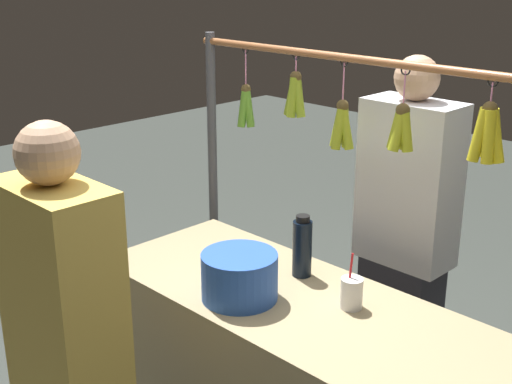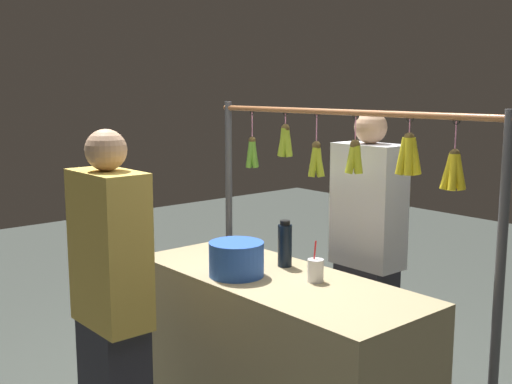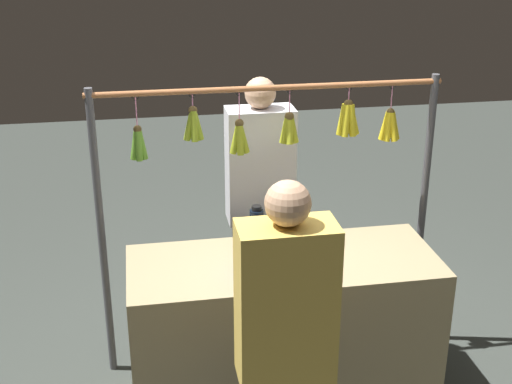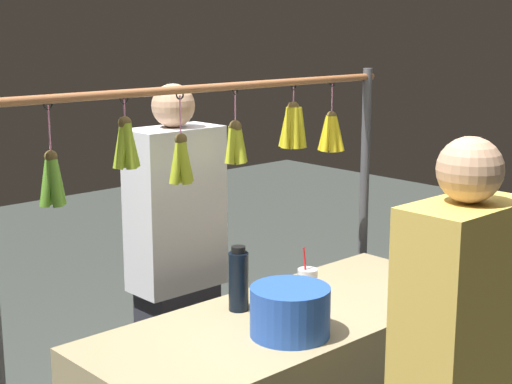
% 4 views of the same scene
% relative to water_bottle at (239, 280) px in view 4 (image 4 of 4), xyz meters
% --- Properties ---
extents(display_rack, '(1.96, 0.12, 1.73)m').
position_rel_water_bottle_xyz_m(display_rack, '(-0.16, -0.28, 0.25)').
color(display_rack, '#4C4C51').
rests_on(display_rack, ground).
extents(water_bottle, '(0.08, 0.08, 0.25)m').
position_rel_water_bottle_xyz_m(water_bottle, '(0.00, 0.00, 0.00)').
color(water_bottle, black).
rests_on(water_bottle, market_counter).
extents(blue_bucket, '(0.28, 0.28, 0.17)m').
position_rel_water_bottle_xyz_m(blue_bucket, '(0.03, 0.31, -0.03)').
color(blue_bucket, blue).
rests_on(blue_bucket, market_counter).
extents(drink_cup, '(0.08, 0.08, 0.20)m').
position_rel_water_bottle_xyz_m(drink_cup, '(-0.30, 0.07, -0.06)').
color(drink_cup, silver).
rests_on(drink_cup, market_counter).
extents(vendor_person, '(0.40, 0.22, 1.69)m').
position_rel_water_bottle_xyz_m(vendor_person, '(-0.12, -0.54, -0.16)').
color(vendor_person, '#2D2D38').
rests_on(vendor_person, ground).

